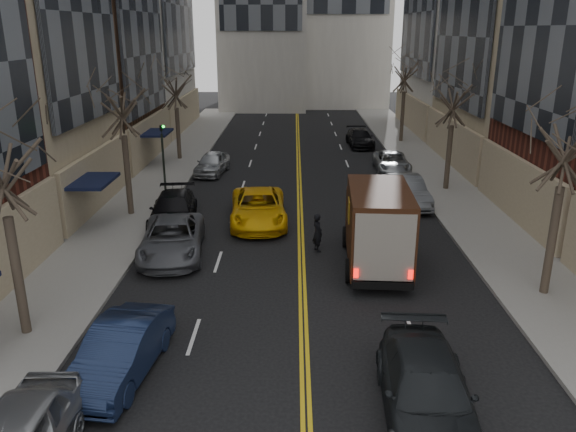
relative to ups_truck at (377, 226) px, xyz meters
The scene contains 19 objects.
sidewalk_left 18.01m from the ups_truck, 132.10° to the left, with size 4.00×66.00×0.15m, color slate.
sidewalk_right 14.68m from the ups_truck, 65.81° to the left, with size 4.00×66.00×0.15m, color slate.
tree_lf_mid 14.26m from the ups_truck, 151.93° to the left, with size 3.20×3.20×8.91m.
tree_lf_far 23.05m from the ups_truck, 121.48° to the left, with size 3.20×3.20×8.12m.
tree_rt_near 7.95m from the ups_truck, 25.01° to the right, with size 3.20×3.20×8.71m.
tree_rt_mid 13.46m from the ups_truck, 62.93° to the left, with size 3.20×3.20×8.32m.
tree_rt_far 27.40m from the ups_truck, 77.61° to the left, with size 3.20×3.20×9.11m.
traffic_signal 13.37m from the ups_truck, 141.45° to the left, with size 0.29×0.26×4.70m.
ups_truck is the anchor object (origin of this frame).
observer_sedan 9.61m from the ups_truck, 90.40° to the right, with size 2.52×5.54×1.57m.
taxi 7.39m from the ups_truck, 134.32° to the left, with size 2.68×5.81×1.62m, color #E8AC09.
pedestrian 2.93m from the ups_truck, 145.91° to the left, with size 0.62×0.41×1.70m, color black.
parked_lf_b 11.32m from the ups_truck, 136.37° to the right, with size 1.61×4.61×1.52m, color #101A34.
parked_lf_c 8.66m from the ups_truck, behind, with size 2.55×5.53×1.54m, color #515359.
parked_lf_d 10.61m from the ups_truck, 151.92° to the left, with size 2.14×5.25×1.52m, color black.
parked_lf_e 17.66m from the ups_truck, 120.05° to the left, with size 1.72×4.28×1.46m, color #A8ACB0.
parked_rt_a 8.89m from the ups_truck, 71.41° to the left, with size 1.69×4.85×1.60m, color #52565A.
parked_rt_b 16.34m from the ups_truck, 78.41° to the left, with size 2.20×4.78×1.33m, color #989B9F.
parked_rt_c 24.71m from the ups_truck, 85.17° to the left, with size 1.94×4.76×1.38m, color black.
Camera 1 is at (-0.33, -7.62, 9.28)m, focal length 35.00 mm.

